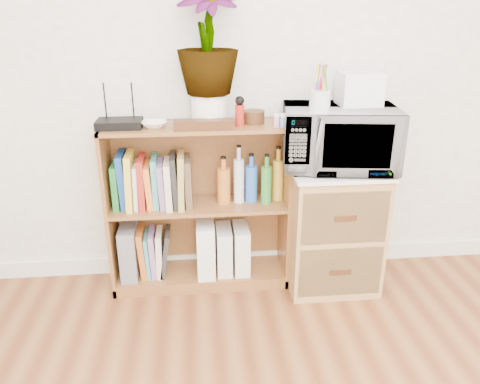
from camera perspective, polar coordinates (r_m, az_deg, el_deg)
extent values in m
cube|color=white|center=(2.99, 2.01, -8.04)|extent=(4.00, 0.02, 0.10)
cube|color=brown|center=(2.65, -5.00, -1.89)|extent=(1.00, 0.30, 0.95)
cube|color=#9E7542|center=(2.74, 11.04, -4.26)|extent=(0.50, 0.45, 0.70)
imported|color=white|center=(2.55, 11.95, 6.48)|extent=(0.64, 0.47, 0.33)
cylinder|color=silver|center=(2.35, 9.70, 10.83)|extent=(0.10, 0.10, 0.11)
cube|color=white|center=(2.58, 14.35, 12.10)|extent=(0.21, 0.18, 0.17)
cube|color=black|center=(2.50, -14.48, 8.08)|extent=(0.23, 0.16, 0.04)
imported|color=white|center=(2.47, -10.39, 8.13)|extent=(0.13, 0.13, 0.03)
cylinder|color=white|center=(2.50, -3.80, 10.05)|extent=(0.18, 0.18, 0.16)
imported|color=#2C702F|center=(2.45, -4.01, 18.21)|extent=(0.31, 0.31, 0.55)
cube|color=#381B0F|center=(2.39, -4.43, 8.19)|extent=(0.30, 0.08, 0.05)
cylinder|color=#A31E14|center=(2.46, -0.04, 9.32)|extent=(0.05, 0.05, 0.11)
cylinder|color=#3A200F|center=(2.52, 1.70, 9.13)|extent=(0.11, 0.11, 0.07)
cube|color=pink|center=(2.45, 5.24, 8.52)|extent=(0.11, 0.04, 0.05)
cube|color=slate|center=(2.79, -13.29, -6.91)|extent=(0.09, 0.25, 0.31)
cube|color=white|center=(2.75, -4.22, -6.63)|extent=(0.10, 0.26, 0.32)
cube|color=silver|center=(2.76, -1.97, -6.99)|extent=(0.09, 0.22, 0.27)
cube|color=silver|center=(2.77, 0.12, -6.85)|extent=(0.09, 0.22, 0.28)
cube|color=#1D6D2A|center=(2.63, -14.83, 0.76)|extent=(0.03, 0.20, 0.25)
cube|color=#184495|center=(2.61, -14.07, 1.33)|extent=(0.05, 0.20, 0.30)
cube|color=yellow|center=(2.61, -13.24, 1.43)|extent=(0.04, 0.20, 0.31)
cube|color=silver|center=(2.61, -12.48, 0.82)|extent=(0.03, 0.20, 0.25)
cube|color=#A1241B|center=(2.60, -11.83, 1.21)|extent=(0.04, 0.20, 0.28)
cube|color=orange|center=(2.61, -11.00, 0.81)|extent=(0.04, 0.20, 0.24)
cube|color=teal|center=(2.60, -10.26, 1.19)|extent=(0.03, 0.20, 0.27)
cube|color=slate|center=(2.60, -9.49, 0.97)|extent=(0.04, 0.20, 0.25)
cube|color=beige|center=(2.59, -8.69, 1.12)|extent=(0.04, 0.20, 0.26)
cube|color=#242424|center=(2.59, -7.93, 1.44)|extent=(0.04, 0.20, 0.29)
cube|color=#A4984C|center=(2.58, -7.18, 1.58)|extent=(0.04, 0.20, 0.30)
cube|color=brown|center=(2.59, -6.32, 1.30)|extent=(0.04, 0.20, 0.27)
cylinder|color=#C66B25|center=(2.59, -2.02, 1.37)|extent=(0.07, 0.07, 0.26)
cylinder|color=silver|center=(2.59, -0.14, 2.06)|extent=(0.06, 0.06, 0.32)
cylinder|color=blue|center=(2.61, 1.41, 1.55)|extent=(0.07, 0.07, 0.27)
cylinder|color=green|center=(2.62, 3.16, 1.68)|extent=(0.06, 0.06, 0.27)
cylinder|color=gold|center=(2.62, 4.72, 2.01)|extent=(0.06, 0.06, 0.30)
cube|color=#BE6021|center=(2.78, -11.75, -7.13)|extent=(0.05, 0.19, 0.28)
cube|color=teal|center=(2.79, -11.09, -7.40)|extent=(0.03, 0.19, 0.25)
cube|color=#90689D|center=(2.78, -10.49, -7.22)|extent=(0.04, 0.19, 0.27)
cube|color=beige|center=(2.78, -9.75, -7.24)|extent=(0.04, 0.19, 0.26)
cube|color=#292929|center=(2.77, -9.07, -7.18)|extent=(0.07, 0.19, 0.27)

